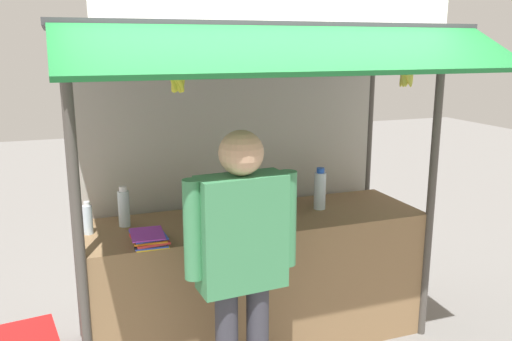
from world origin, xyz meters
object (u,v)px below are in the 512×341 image
at_px(water_bottle_left, 321,187).
at_px(water_bottle_back_right, 209,198).
at_px(banana_bunch_inner_left, 407,75).
at_px(magazine_stack_back_left, 227,226).
at_px(banana_bunch_leftmost, 178,80).
at_px(magazine_stack_right, 149,238).
at_px(vendor_person, 242,252).
at_px(water_bottle_front_left, 225,199).
at_px(water_bottle_center, 320,190).
at_px(water_bottle_mid_left, 88,219).
at_px(water_bottle_far_left, 124,208).
at_px(magazine_stack_rear_center, 267,216).

bearing_deg(water_bottle_left, water_bottle_back_right, 175.93).
bearing_deg(banana_bunch_inner_left, magazine_stack_back_left, 165.80).
bearing_deg(banana_bunch_leftmost, magazine_stack_right, 128.64).
height_order(water_bottle_left, banana_bunch_inner_left, banana_bunch_inner_left).
height_order(banana_bunch_leftmost, vendor_person, banana_bunch_leftmost).
bearing_deg(water_bottle_front_left, banana_bunch_inner_left, -27.46).
relative_size(magazine_stack_right, magazine_stack_back_left, 0.93).
bearing_deg(water_bottle_back_right, magazine_stack_right, -137.18).
distance_m(water_bottle_center, banana_bunch_leftmost, 1.55).
xyz_separation_m(water_bottle_mid_left, magazine_stack_right, (0.34, -0.33, -0.07)).
relative_size(water_bottle_back_right, magazine_stack_right, 0.85).
height_order(water_bottle_far_left, magazine_stack_rear_center, water_bottle_far_left).
xyz_separation_m(water_bottle_back_right, magazine_stack_rear_center, (0.34, -0.31, -0.08)).
distance_m(water_bottle_mid_left, water_bottle_back_right, 0.89).
height_order(water_bottle_left, magazine_stack_rear_center, water_bottle_left).
relative_size(water_bottle_center, magazine_stack_right, 1.11).
relative_size(water_bottle_front_left, banana_bunch_inner_left, 1.04).
bearing_deg(magazine_stack_right, water_bottle_center, 12.49).
xyz_separation_m(water_bottle_front_left, magazine_stack_back_left, (-0.07, -0.27, -0.11)).
xyz_separation_m(water_bottle_left, vendor_person, (-0.98, -0.94, -0.05)).
height_order(water_bottle_left, water_bottle_mid_left, water_bottle_left).
distance_m(water_bottle_back_right, magazine_stack_right, 0.72).
xyz_separation_m(water_bottle_mid_left, banana_bunch_inner_left, (2.03, -0.54, 0.92)).
relative_size(water_bottle_front_left, magazine_stack_rear_center, 1.20).
distance_m(water_bottle_front_left, banana_bunch_leftmost, 1.14).
distance_m(water_bottle_center, magazine_stack_back_left, 0.85).
height_order(water_bottle_back_right, magazine_stack_right, water_bottle_back_right).
xyz_separation_m(magazine_stack_rear_center, vendor_person, (-0.43, -0.70, 0.05)).
relative_size(water_bottle_back_right, magazine_stack_rear_center, 1.02).
relative_size(water_bottle_far_left, banana_bunch_leftmost, 1.06).
relative_size(water_bottle_mid_left, magazine_stack_rear_center, 0.93).
bearing_deg(water_bottle_left, water_bottle_front_left, -174.65).
bearing_deg(water_bottle_front_left, water_bottle_mid_left, -178.60).
bearing_deg(magazine_stack_rear_center, magazine_stack_right, -168.15).
bearing_deg(banana_bunch_inner_left, banana_bunch_leftmost, 179.96).
bearing_deg(water_bottle_far_left, banana_bunch_leftmost, -66.39).
distance_m(water_bottle_back_right, vendor_person, 1.01).
distance_m(water_bottle_far_left, magazine_stack_rear_center, 1.00).
bearing_deg(magazine_stack_rear_center, magazine_stack_back_left, -162.81).
bearing_deg(water_bottle_front_left, banana_bunch_leftmost, -127.88).
relative_size(water_bottle_front_left, water_bottle_mid_left, 1.29).
bearing_deg(banana_bunch_inner_left, water_bottle_center, 124.20).
height_order(water_bottle_mid_left, magazine_stack_back_left, water_bottle_mid_left).
relative_size(magazine_stack_right, banana_bunch_leftmost, 1.08).
xyz_separation_m(water_bottle_center, water_bottle_far_left, (-1.44, 0.11, -0.02)).
bearing_deg(magazine_stack_rear_center, water_bottle_front_left, 146.98).
height_order(magazine_stack_back_left, vendor_person, vendor_person).
height_order(water_bottle_left, water_bottle_back_right, water_bottle_left).
bearing_deg(magazine_stack_right, vendor_person, -49.69).
xyz_separation_m(magazine_stack_rear_center, magazine_stack_right, (-0.87, -0.18, 0.01)).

